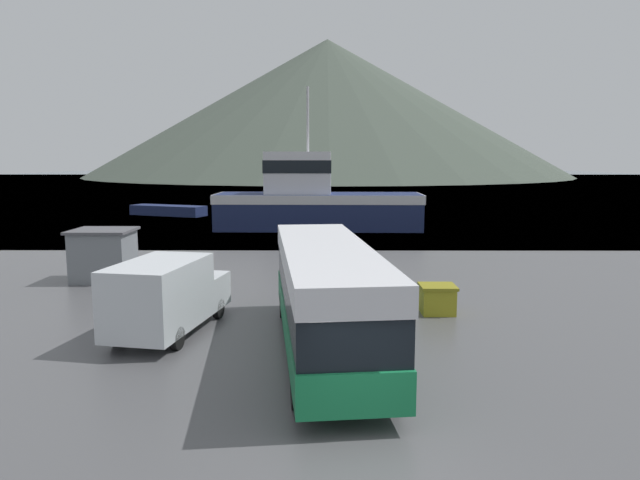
{
  "coord_description": "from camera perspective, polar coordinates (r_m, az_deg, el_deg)",
  "views": [
    {
      "loc": [
        -0.97,
        -9.54,
        5.65
      ],
      "look_at": [
        -1.1,
        16.06,
        2.0
      ],
      "focal_mm": 32.0,
      "sensor_mm": 36.0,
      "label": 1
    }
  ],
  "objects": [
    {
      "name": "hill_backdrop",
      "position": [
        197.21,
        0.73,
        13.02
      ],
      "size": [
        156.83,
        156.83,
        45.05
      ],
      "primitive_type": "cone",
      "color": "#424C42",
      "rests_on": "ground"
    },
    {
      "name": "water_surface",
      "position": [
        155.07,
        0.66,
        6.03
      ],
      "size": [
        240.0,
        240.0,
        0.0
      ],
      "primitive_type": "plane",
      "color": "slate",
      "rests_on": "ground"
    },
    {
      "name": "fishing_boat",
      "position": [
        46.26,
        -0.58,
        3.96
      ],
      "size": [
        16.64,
        5.32,
        11.31
      ],
      "rotation": [
        0.0,
        0.0,
        4.69
      ],
      "color": "#19234C",
      "rests_on": "water_surface"
    },
    {
      "name": "storage_bin",
      "position": [
        21.51,
        11.66,
        -5.79
      ],
      "size": [
        1.3,
        1.22,
        1.06
      ],
      "color": "olive",
      "rests_on": "ground"
    },
    {
      "name": "ground_plane",
      "position": [
        11.13,
        5.67,
        -22.44
      ],
      "size": [
        400.0,
        400.0,
        0.0
      ],
      "primitive_type": "plane",
      "color": "#4C4C4F"
    },
    {
      "name": "dock_kiosk",
      "position": [
        28.46,
        -20.81,
        -1.38
      ],
      "size": [
        2.75,
        2.48,
        2.41
      ],
      "color": "slate",
      "rests_on": "ground"
    },
    {
      "name": "small_boat",
      "position": [
        59.57,
        -14.94,
        2.88
      ],
      "size": [
        8.16,
        4.89,
        1.0
      ],
      "rotation": [
        0.0,
        0.0,
        1.2
      ],
      "color": "#19234C",
      "rests_on": "water_surface"
    },
    {
      "name": "delivery_van",
      "position": [
        19.17,
        -15.04,
        -5.27
      ],
      "size": [
        3.1,
        5.87,
        2.47
      ],
      "rotation": [
        0.0,
        0.0,
        -0.18
      ],
      "color": "silver",
      "rests_on": "ground"
    },
    {
      "name": "tour_bus",
      "position": [
        16.69,
        0.6,
        -5.25
      ],
      "size": [
        3.61,
        11.07,
        3.17
      ],
      "rotation": [
        0.0,
        0.0,
        0.11
      ],
      "color": "#146B3D",
      "rests_on": "ground"
    }
  ]
}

